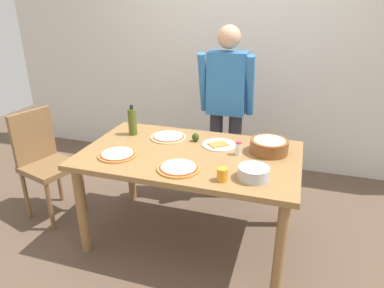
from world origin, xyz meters
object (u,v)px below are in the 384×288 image
pizza_raw_on_board (168,137)px  avocado (196,137)px  cup_orange (222,175)px  popcorn_bowl (269,145)px  person_cook (227,104)px  mixing_bowl_steel (254,173)px  dining_table (190,164)px  olive_oil_bottle (132,122)px  pizza_cooked_on_tray (179,168)px  pizza_second_cooked (118,154)px  plate_with_slice (219,145)px  salt_shaker (238,148)px  chair_wooden_left (44,158)px

pizza_raw_on_board → avocado: 0.24m
pizza_raw_on_board → cup_orange: size_ratio=3.44×
avocado → popcorn_bowl: bearing=-4.7°
person_cook → mixing_bowl_steel: (0.40, -1.02, -0.14)m
dining_table → olive_oil_bottle: olive_oil_bottle is taller
pizza_cooked_on_tray → mixing_bowl_steel: (0.50, 0.02, 0.03)m
dining_table → pizza_cooked_on_tray: bearing=-88.0°
dining_table → popcorn_bowl: popcorn_bowl is taller
pizza_second_cooked → pizza_cooked_on_tray: bearing=-8.3°
mixing_bowl_steel → avocado: bearing=137.5°
pizza_cooked_on_tray → cup_orange: cup_orange is taller
plate_with_slice → cup_orange: cup_orange is taller
pizza_second_cooked → plate_with_slice: bearing=31.2°
dining_table → salt_shaker: salt_shaker is taller
pizza_cooked_on_tray → popcorn_bowl: bearing=40.0°
dining_table → chair_wooden_left: chair_wooden_left is taller
chair_wooden_left → plate_with_slice: chair_wooden_left is taller
popcorn_bowl → mixing_bowl_steel: bearing=-96.4°
popcorn_bowl → salt_shaker: bearing=-153.6°
dining_table → mixing_bowl_steel: 0.59m
person_cook → olive_oil_bottle: bearing=-141.5°
dining_table → pizza_second_cooked: (-0.49, -0.21, 0.10)m
chair_wooden_left → avocado: 1.34m
salt_shaker → cup_orange: bearing=-93.0°
pizza_second_cooked → cup_orange: 0.82m
chair_wooden_left → salt_shaker: bearing=3.6°
chair_wooden_left → cup_orange: bearing=-11.0°
olive_oil_bottle → avocado: (0.55, 0.01, -0.08)m
salt_shaker → avocado: (-0.37, 0.15, -0.02)m
olive_oil_bottle → salt_shaker: size_ratio=2.42×
avocado → olive_oil_bottle: bearing=-178.9°
popcorn_bowl → pizza_raw_on_board: bearing=176.5°
pizza_cooked_on_tray → salt_shaker: size_ratio=2.77×
chair_wooden_left → olive_oil_bottle: olive_oil_bottle is taller
pizza_raw_on_board → avocado: bearing=-0.6°
plate_with_slice → mixing_bowl_steel: (0.33, -0.46, 0.03)m
pizza_cooked_on_tray → salt_shaker: bearing=46.5°
plate_with_slice → popcorn_bowl: bearing=-2.3°
pizza_cooked_on_tray → avocado: (-0.04, 0.51, 0.03)m
pizza_second_cooked → mixing_bowl_steel: (0.99, -0.05, 0.03)m
pizza_raw_on_board → pizza_cooked_on_tray: (0.27, -0.51, 0.00)m
dining_table → cup_orange: size_ratio=18.82×
pizza_cooked_on_tray → cup_orange: bearing=-12.3°
pizza_second_cooked → salt_shaker: (0.83, 0.28, 0.04)m
mixing_bowl_steel → person_cook: bearing=111.5°
pizza_second_cooked → avocado: size_ratio=4.08×
pizza_raw_on_board → mixing_bowl_steel: (0.77, -0.49, 0.03)m
pizza_cooked_on_tray → popcorn_bowl: 0.71m
salt_shaker → popcorn_bowl: bearing=26.4°
pizza_second_cooked → mixing_bowl_steel: size_ratio=1.43×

